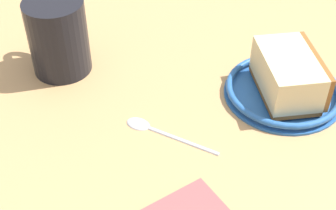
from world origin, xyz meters
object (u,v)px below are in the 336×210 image
(small_plate, at_px, (283,91))
(teaspoon, at_px, (152,127))
(cake_slice, at_px, (289,74))
(tea_mug, at_px, (57,36))

(small_plate, distance_m, teaspoon, 0.18)
(cake_slice, height_order, tea_mug, tea_mug)
(small_plate, distance_m, tea_mug, 0.30)
(teaspoon, bearing_deg, small_plate, -172.44)
(small_plate, xyz_separation_m, tea_mug, (0.27, -0.12, 0.04))
(cake_slice, distance_m, teaspoon, 0.18)
(teaspoon, bearing_deg, tea_mug, -57.60)
(cake_slice, xyz_separation_m, teaspoon, (0.18, 0.02, -0.03))
(cake_slice, relative_size, teaspoon, 1.12)
(tea_mug, bearing_deg, small_plate, 155.15)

